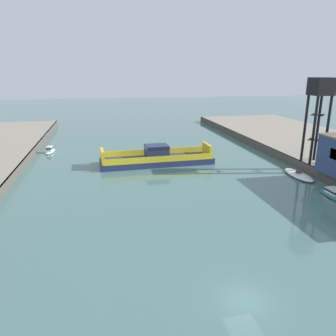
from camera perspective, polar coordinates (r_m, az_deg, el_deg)
The scene contains 6 objects.
ground_plane at distance 27.45m, azimuth 13.24°, elevation -21.60°, with size 400.00×400.00×0.00m, color #476B66.
chain_ferry at distance 61.32m, azimuth -1.99°, elevation 1.73°, with size 21.27×6.91×3.62m.
moored_boat_near_left at distance 58.23m, azimuth 21.87°, elevation -1.11°, with size 2.98×7.65×1.08m.
moored_boat_near_right at distance 74.42m, azimuth -19.96°, elevation 2.95°, with size 2.16×5.05×1.42m.
moored_boat_mid_left at distance 50.70m, azimuth 27.22°, elevation -4.14°, with size 2.24×6.34×1.21m.
crane_tower at distance 60.23m, azimuth 25.06°, elevation 11.21°, with size 3.24×3.24×14.23m.
Camera 1 is at (-9.90, -19.36, 16.76)m, focal length 34.84 mm.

